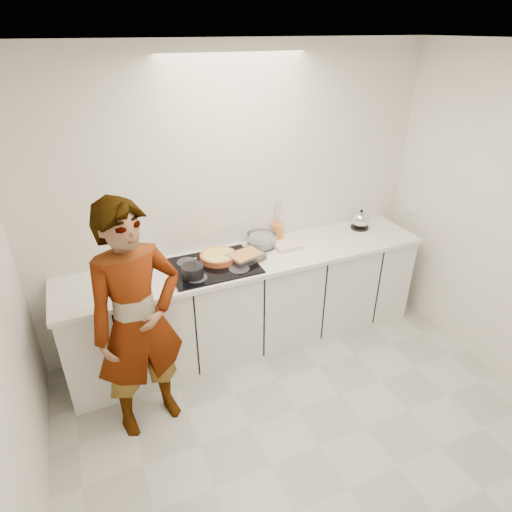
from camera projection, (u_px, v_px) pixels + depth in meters
name	position (u px, v px, depth m)	size (l,w,h in m)	color
floor	(320.00, 446.00, 3.08)	(3.60, 3.20, 0.00)	beige
ceiling	(363.00, 44.00, 1.85)	(3.60, 3.20, 0.00)	white
wall_back	(236.00, 203.00, 3.76)	(3.60, 0.00, 2.60)	silver
base_cabinets	(251.00, 303.00, 3.91)	(3.20, 0.58, 0.87)	white
countertop	(251.00, 260.00, 3.69)	(3.24, 0.64, 0.04)	white
hob	(213.00, 266.00, 3.54)	(0.72, 0.54, 0.01)	black
tart_dish	(219.00, 257.00, 3.61)	(0.40, 0.40, 0.05)	#B7522B
saucepan	(193.00, 271.00, 3.35)	(0.18, 0.18, 0.17)	black
baking_dish	(246.00, 256.00, 3.61)	(0.34, 0.29, 0.06)	silver
mixing_bowl	(261.00, 240.00, 3.85)	(0.31, 0.31, 0.12)	silver
tea_towel	(288.00, 246.00, 3.84)	(0.24, 0.17, 0.04)	white
kettle	(360.00, 220.00, 4.18)	(0.20, 0.20, 0.20)	black
utensil_crock	(277.00, 231.00, 4.00)	(0.11, 0.11, 0.14)	orange
cook	(138.00, 323.00, 2.90)	(0.65, 0.43, 1.79)	white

